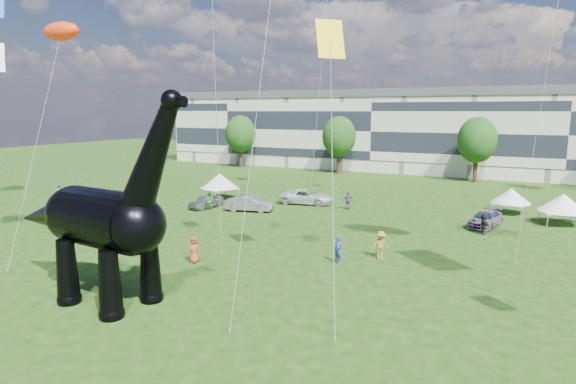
% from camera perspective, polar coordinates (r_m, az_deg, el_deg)
% --- Properties ---
extents(ground, '(220.00, 220.00, 0.00)m').
position_cam_1_polar(ground, '(24.62, -13.53, -14.00)').
color(ground, '#16330C').
rests_on(ground, ground).
extents(terrace_row, '(78.00, 11.00, 12.00)m').
position_cam_1_polar(terrace_row, '(82.30, 10.96, 6.86)').
color(terrace_row, beige).
rests_on(terrace_row, ground).
extents(tree_far_left, '(5.20, 5.20, 9.44)m').
position_cam_1_polar(tree_far_left, '(83.22, -5.67, 7.22)').
color(tree_far_left, '#382314').
rests_on(tree_far_left, ground).
extents(tree_mid_left, '(5.20, 5.20, 9.44)m').
position_cam_1_polar(tree_mid_left, '(75.04, 6.07, 6.95)').
color(tree_mid_left, '#382314').
rests_on(tree_mid_left, ground).
extents(tree_mid_right, '(5.20, 5.20, 9.44)m').
position_cam_1_polar(tree_mid_right, '(70.38, 21.53, 6.16)').
color(tree_mid_right, '#382314').
rests_on(tree_mid_right, ground).
extents(dinosaur_sculpture, '(13.58, 4.03, 11.07)m').
position_cam_1_polar(dinosaur_sculpture, '(26.36, -21.56, -3.27)').
color(dinosaur_sculpture, black).
rests_on(dinosaur_sculpture, ground).
extents(car_silver, '(2.16, 4.18, 1.36)m').
position_cam_1_polar(car_silver, '(49.34, -9.71, -1.09)').
color(car_silver, '#AFAFB4').
rests_on(car_silver, ground).
extents(car_grey, '(4.90, 2.85, 1.53)m').
position_cam_1_polar(car_grey, '(47.19, -4.59, -1.37)').
color(car_grey, gray).
rests_on(car_grey, ground).
extents(car_white, '(5.91, 3.52, 1.54)m').
position_cam_1_polar(car_white, '(50.69, 2.19, -0.57)').
color(car_white, silver).
rests_on(car_white, ground).
extents(car_dark, '(2.84, 4.94, 1.35)m').
position_cam_1_polar(car_dark, '(44.21, 22.39, -2.95)').
color(car_dark, '#595960').
rests_on(car_dark, ground).
extents(gazebo_near, '(4.67, 4.67, 2.73)m').
position_cam_1_polar(gazebo_near, '(47.52, 29.81, -1.14)').
color(gazebo_near, white).
rests_on(gazebo_near, ground).
extents(gazebo_far, '(4.21, 4.21, 2.47)m').
position_cam_1_polar(gazebo_far, '(50.40, 24.93, -0.42)').
color(gazebo_far, silver).
rests_on(gazebo_far, ground).
extents(gazebo_left, '(5.38, 5.38, 2.85)m').
position_cam_1_polar(gazebo_left, '(53.96, -8.10, 1.29)').
color(gazebo_left, silver).
rests_on(gazebo_left, ground).
extents(visitors, '(51.42, 42.63, 1.88)m').
position_cam_1_polar(visitors, '(36.47, -2.72, -4.43)').
color(visitors, olive).
rests_on(visitors, ground).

